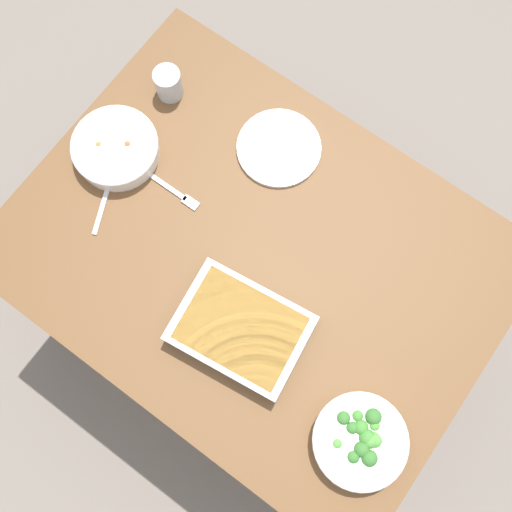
% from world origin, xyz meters
% --- Properties ---
extents(ground_plane, '(6.00, 6.00, 0.00)m').
position_xyz_m(ground_plane, '(0.00, 0.00, 0.00)').
color(ground_plane, slate).
extents(dining_table, '(1.20, 0.90, 0.74)m').
position_xyz_m(dining_table, '(0.00, 0.00, 0.65)').
color(dining_table, brown).
rests_on(dining_table, ground_plane).
extents(stew_bowl, '(0.22, 0.22, 0.06)m').
position_xyz_m(stew_bowl, '(0.45, -0.01, 0.77)').
color(stew_bowl, white).
rests_on(stew_bowl, dining_table).
extents(broccoli_bowl, '(0.22, 0.22, 0.07)m').
position_xyz_m(broccoli_bowl, '(-0.45, 0.22, 0.77)').
color(broccoli_bowl, white).
rests_on(broccoli_bowl, dining_table).
extents(baking_dish, '(0.33, 0.26, 0.06)m').
position_xyz_m(baking_dish, '(-0.08, 0.17, 0.77)').
color(baking_dish, silver).
rests_on(baking_dish, dining_table).
extents(drink_cup, '(0.07, 0.07, 0.08)m').
position_xyz_m(drink_cup, '(0.45, -0.23, 0.78)').
color(drink_cup, '#B2BCC6').
rests_on(drink_cup, dining_table).
extents(side_plate, '(0.22, 0.22, 0.01)m').
position_xyz_m(side_plate, '(0.12, -0.27, 0.75)').
color(side_plate, white).
rests_on(side_plate, dining_table).
extents(spoon_by_stew, '(0.09, 0.17, 0.01)m').
position_xyz_m(spoon_by_stew, '(0.41, 0.09, 0.74)').
color(spoon_by_stew, silver).
rests_on(spoon_by_stew, dining_table).
extents(spoon_by_broccoli, '(0.18, 0.03, 0.01)m').
position_xyz_m(spoon_by_broccoli, '(-0.40, 0.22, 0.74)').
color(spoon_by_broccoli, silver).
rests_on(spoon_by_broccoli, dining_table).
extents(fork_on_table, '(0.18, 0.02, 0.01)m').
position_xyz_m(fork_on_table, '(0.27, -0.02, 0.74)').
color(fork_on_table, silver).
rests_on(fork_on_table, dining_table).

